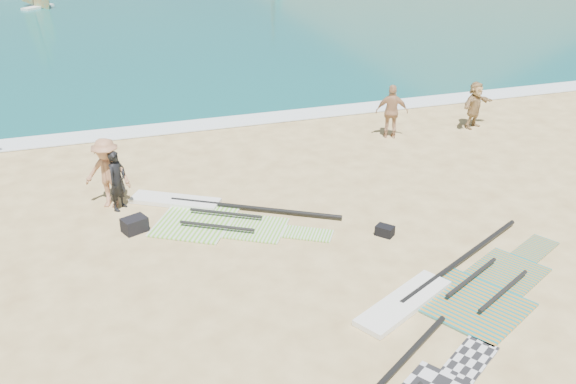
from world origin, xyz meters
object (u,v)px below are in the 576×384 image
object	(u,v)px
rig_orange	(456,289)
person_wetsuit	(117,180)
gear_bag_far	(385,231)
beachgoer_right	(475,105)
beachgoer_back	(392,112)
gear_bag_near	(135,225)
rig_green	(210,214)
beachgoer_mid	(107,173)

from	to	relation	value
rig_orange	person_wetsuit	size ratio (longest dim) A/B	3.62
rig_orange	gear_bag_far	distance (m)	2.72
beachgoer_right	person_wetsuit	bearing A→B (deg)	169.44
beachgoer_right	beachgoer_back	bearing A→B (deg)	157.63
gear_bag_near	gear_bag_far	world-z (taller)	gear_bag_near
gear_bag_near	beachgoer_right	size ratio (longest dim) A/B	0.35
person_wetsuit	gear_bag_near	bearing A→B (deg)	-130.28
rig_green	rig_orange	xyz separation A→B (m)	(4.34, -5.08, 0.00)
gear_bag_near	rig_orange	bearing A→B (deg)	-37.28
rig_orange	person_wetsuit	distance (m)	9.07
rig_orange	beachgoer_right	size ratio (longest dim) A/B	3.59
gear_bag_near	person_wetsuit	size ratio (longest dim) A/B	0.35
rig_green	beachgoer_right	bearing A→B (deg)	51.37
rig_green	person_wetsuit	world-z (taller)	person_wetsuit
gear_bag_near	beachgoer_back	size ratio (longest dim) A/B	0.32
rig_orange	gear_bag_far	xyz separation A→B (m)	(-0.41, 2.69, 0.08)
beachgoer_mid	beachgoer_back	distance (m)	9.90
gear_bag_far	rig_orange	bearing A→B (deg)	-81.42
rig_orange	gear_bag_far	size ratio (longest dim) A/B	14.13
rig_orange	beachgoer_back	size ratio (longest dim) A/B	3.25
gear_bag_near	beachgoer_right	xyz separation A→B (m)	(12.40, 4.16, 0.65)
person_wetsuit	beachgoer_back	distance (m)	9.75
gear_bag_far	person_wetsuit	world-z (taller)	person_wetsuit
beachgoer_mid	beachgoer_right	world-z (taller)	beachgoer_mid
gear_bag_far	beachgoer_mid	xyz separation A→B (m)	(-6.38, 3.78, 0.85)
beachgoer_mid	beachgoer_back	size ratio (longest dim) A/B	1.05
gear_bag_near	beachgoer_mid	bearing A→B (deg)	105.73
gear_bag_near	beachgoer_back	distance (m)	10.04
rig_green	beachgoer_back	world-z (taller)	beachgoer_back
gear_bag_near	beachgoer_back	xyz separation A→B (m)	(9.12, 4.13, 0.74)
gear_bag_near	beachgoer_mid	xyz separation A→B (m)	(-0.47, 1.66, 0.79)
gear_bag_far	beachgoer_back	xyz separation A→B (m)	(3.21, 6.25, 0.80)
gear_bag_far	beachgoer_right	distance (m)	9.06
beachgoer_back	rig_green	bearing A→B (deg)	50.84
beachgoer_right	rig_orange	bearing A→B (deg)	-146.99
rig_orange	beachgoer_mid	size ratio (longest dim) A/B	3.11
beachgoer_right	beachgoer_mid	bearing A→B (deg)	168.19
rig_orange	beachgoer_right	world-z (taller)	beachgoer_right
rig_orange	beachgoer_right	bearing A→B (deg)	27.67
rig_green	gear_bag_far	size ratio (longest dim) A/B	12.20
rig_green	beachgoer_right	distance (m)	11.16
gear_bag_far	person_wetsuit	xyz separation A→B (m)	(-6.15, 3.53, 0.71)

